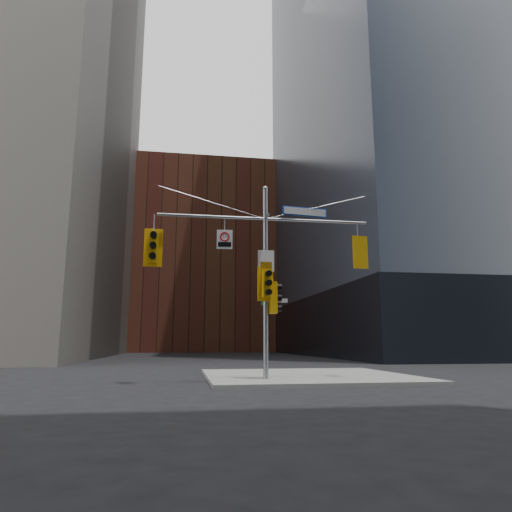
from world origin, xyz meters
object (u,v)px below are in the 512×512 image
object	(u,v)px
signal_assembly	(265,260)
street_sign_blade	(305,212)
traffic_light_pole_front	(267,283)
regulatory_sign_arm	(225,239)
traffic_light_west_arm	(153,247)
traffic_light_pole_side	(274,298)
traffic_light_east_arm	(358,253)

from	to	relation	value
signal_assembly	street_sign_blade	world-z (taller)	signal_assembly
traffic_light_pole_front	regulatory_sign_arm	bearing A→B (deg)	161.39
traffic_light_west_arm	regulatory_sign_arm	distance (m)	2.59
signal_assembly	street_sign_blade	bearing A→B (deg)	0.12
traffic_light_pole_front	regulatory_sign_arm	size ratio (longest dim) A/B	1.74
signal_assembly	traffic_light_pole_side	bearing A→B (deg)	1.08
signal_assembly	traffic_light_pole_front	xyz separation A→B (m)	(-0.00, -0.27, -0.90)
traffic_light_pole_side	traffic_light_pole_front	bearing A→B (deg)	130.65
signal_assembly	traffic_light_pole_side	size ratio (longest dim) A/B	6.91
street_sign_blade	traffic_light_pole_side	bearing A→B (deg)	172.58
traffic_light_pole_side	traffic_light_pole_front	xyz separation A→B (m)	(-0.33, -0.27, 0.49)
traffic_light_pole_front	street_sign_blade	distance (m)	3.24
traffic_light_west_arm	traffic_light_east_arm	size ratio (longest dim) A/B	1.11
street_sign_blade	traffic_light_pole_front	bearing A→B (deg)	-177.40
traffic_light_pole_side	street_sign_blade	size ratio (longest dim) A/B	0.64
traffic_light_pole_side	regulatory_sign_arm	bearing A→B (deg)	91.83
traffic_light_pole_front	traffic_light_east_arm	bearing A→B (deg)	-5.23
traffic_light_east_arm	street_sign_blade	world-z (taller)	street_sign_blade
street_sign_blade	signal_assembly	bearing A→B (deg)	172.84
traffic_light_pole_side	traffic_light_east_arm	bearing A→B (deg)	-89.08
traffic_light_west_arm	traffic_light_east_arm	xyz separation A→B (m)	(7.73, -0.01, 0.00)
traffic_light_east_arm	regulatory_sign_arm	size ratio (longest dim) A/B	1.75
signal_assembly	regulatory_sign_arm	size ratio (longest dim) A/B	11.09
traffic_light_pole_side	street_sign_blade	bearing A→B (deg)	-89.13
traffic_light_east_arm	street_sign_blade	distance (m)	2.60
traffic_light_pole_side	traffic_light_pole_front	distance (m)	0.65
traffic_light_pole_front	traffic_light_pole_side	bearing A→B (deg)	30.20
traffic_light_west_arm	traffic_light_east_arm	bearing A→B (deg)	-2.00
traffic_light_west_arm	street_sign_blade	world-z (taller)	street_sign_blade
traffic_light_west_arm	street_sign_blade	size ratio (longest dim) A/B	0.77
signal_assembly	traffic_light_pole_side	xyz separation A→B (m)	(0.33, 0.01, -1.39)
traffic_light_east_arm	regulatory_sign_arm	bearing A→B (deg)	-2.99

